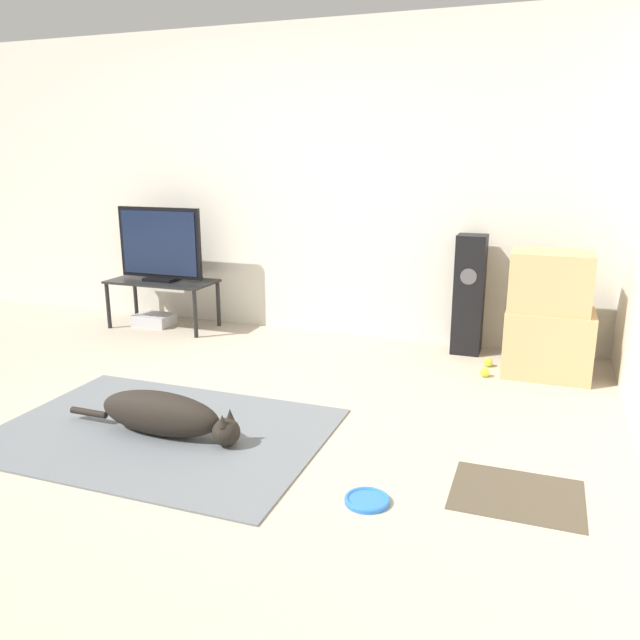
# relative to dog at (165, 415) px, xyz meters

# --- Properties ---
(ground_plane) EXTENTS (12.00, 12.00, 0.00)m
(ground_plane) POSITION_rel_dog_xyz_m (-0.15, 0.24, -0.13)
(ground_plane) COLOR #B2A38E
(wall_back) EXTENTS (8.00, 0.06, 2.55)m
(wall_back) POSITION_rel_dog_xyz_m (-0.15, 2.34, 1.14)
(wall_back) COLOR beige
(wall_back) RESTS_ON ground_plane
(area_rug) EXTENTS (1.82, 1.30, 0.01)m
(area_rug) POSITION_rel_dog_xyz_m (-0.06, 0.04, -0.13)
(area_rug) COLOR slate
(area_rug) RESTS_ON ground_plane
(dog) EXTENTS (1.09, 0.22, 0.25)m
(dog) POSITION_rel_dog_xyz_m (0.00, 0.00, 0.00)
(dog) COLOR black
(dog) RESTS_ON area_rug
(frisbee) EXTENTS (0.20, 0.20, 0.03)m
(frisbee) POSITION_rel_dog_xyz_m (1.23, -0.27, -0.12)
(frisbee) COLOR blue
(frisbee) RESTS_ON ground_plane
(cardboard_box_lower) EXTENTS (0.59, 0.45, 0.47)m
(cardboard_box_lower) POSITION_rel_dog_xyz_m (1.95, 1.80, 0.10)
(cardboard_box_lower) COLOR tan
(cardboard_box_lower) RESTS_ON ground_plane
(cardboard_box_upper) EXTENTS (0.53, 0.41, 0.41)m
(cardboard_box_upper) POSITION_rel_dog_xyz_m (1.93, 1.80, 0.54)
(cardboard_box_upper) COLOR tan
(cardboard_box_upper) RESTS_ON cardboard_box_lower
(floor_speaker) EXTENTS (0.22, 0.23, 0.93)m
(floor_speaker) POSITION_rel_dog_xyz_m (1.36, 2.13, 0.33)
(floor_speaker) COLOR black
(floor_speaker) RESTS_ON ground_plane
(tv_stand) EXTENTS (0.95, 0.46, 0.43)m
(tv_stand) POSITION_rel_dog_xyz_m (-1.30, 1.96, 0.25)
(tv_stand) COLOR black
(tv_stand) RESTS_ON ground_plane
(tv) EXTENTS (0.80, 0.20, 0.64)m
(tv) POSITION_rel_dog_xyz_m (-1.30, 1.96, 0.61)
(tv) COLOR black
(tv) RESTS_ON tv_stand
(tennis_ball_by_boxes) EXTENTS (0.07, 0.07, 0.07)m
(tennis_ball_by_boxes) POSITION_rel_dog_xyz_m (1.56, 1.83, -0.10)
(tennis_ball_by_boxes) COLOR #C6E033
(tennis_ball_by_boxes) RESTS_ON ground_plane
(tennis_ball_near_speaker) EXTENTS (0.07, 0.07, 0.07)m
(tennis_ball_near_speaker) POSITION_rel_dog_xyz_m (1.56, 1.59, -0.10)
(tennis_ball_near_speaker) COLOR #C6E033
(tennis_ball_near_speaker) RESTS_ON ground_plane
(game_console) EXTENTS (0.33, 0.25, 0.10)m
(game_console) POSITION_rel_dog_xyz_m (-1.43, 1.99, -0.08)
(game_console) COLOR #B7B7BC
(game_console) RESTS_ON ground_plane
(door_mat) EXTENTS (0.59, 0.47, 0.01)m
(door_mat) POSITION_rel_dog_xyz_m (1.86, 0.02, -0.13)
(door_mat) COLOR #4C4233
(door_mat) RESTS_ON ground_plane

